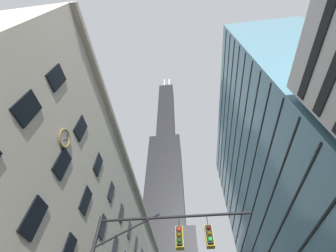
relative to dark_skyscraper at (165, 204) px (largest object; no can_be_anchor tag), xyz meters
name	(u,v)px	position (x,y,z in m)	size (l,w,h in m)	color
dark_skyscraper	(165,204)	(0.00, 0.00, 0.00)	(29.29, 29.29, 214.91)	black
glass_office_midrise	(287,183)	(34.43, -61.72, -33.59)	(18.49, 53.39, 59.40)	teal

